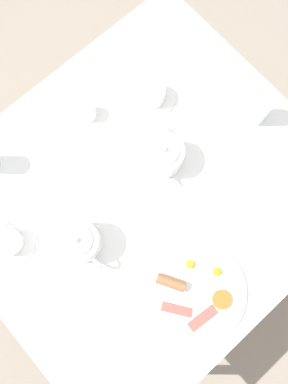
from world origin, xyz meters
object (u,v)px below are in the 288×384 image
(breakfast_plate, at_px, (195,290))
(teapot_far, at_px, (163,155))
(teacup_with_saucer_right, at_px, (8,242))
(napkin_folded, at_px, (239,197))
(fork_spare, at_px, (72,156))
(creamer_jug, at_px, (87,111))
(teapot_near, at_px, (80,242))
(fork_by_plate, at_px, (217,84))
(water_glass_tall, at_px, (259,110))
(teacup_with_saucer_left, at_px, (152,95))
(knife_by_plate, at_px, (168,43))

(breakfast_plate, height_order, teapot_far, teapot_far)
(breakfast_plate, height_order, teacup_with_saucer_right, teacup_with_saucer_right)
(teacup_with_saucer_right, relative_size, napkin_folded, 0.90)
(teacup_with_saucer_right, height_order, fork_spare, teacup_with_saucer_right)
(teapot_far, distance_m, fork_spare, 0.30)
(creamer_jug, bearing_deg, teapot_near, 137.70)
(creamer_jug, height_order, fork_by_plate, creamer_jug)
(water_glass_tall, height_order, napkin_folded, water_glass_tall)
(teacup_with_saucer_left, bearing_deg, fork_spare, 86.34)
(teapot_near, bearing_deg, fork_by_plate, -80.75)
(teapot_near, bearing_deg, creamer_jug, -42.07)
(teapot_near, xyz_separation_m, teapot_far, (0.04, -0.38, 0.00))
(teapot_near, bearing_deg, water_glass_tall, -94.67)
(teapot_far, height_order, water_glass_tall, same)
(teacup_with_saucer_right, distance_m, knife_by_plate, 0.87)
(teacup_with_saucer_left, xyz_separation_m, water_glass_tall, (-0.28, -0.21, 0.03))
(teapot_near, distance_m, teapot_far, 0.38)
(teapot_near, relative_size, fork_by_plate, 1.30)
(teapot_near, xyz_separation_m, knife_by_plate, (0.34, -0.68, -0.05))
(breakfast_plate, xyz_separation_m, creamer_jug, (0.66, -0.13, 0.02))
(knife_by_plate, bearing_deg, teacup_with_saucer_right, 102.62)
(teapot_far, bearing_deg, breakfast_plate, 3.84)
(water_glass_tall, xyz_separation_m, fork_by_plate, (0.17, 0.01, -0.06))
(breakfast_plate, bearing_deg, teacup_with_saucer_right, 34.28)
(teacup_with_saucer_right, distance_m, fork_spare, 0.34)
(teacup_with_saucer_left, height_order, teacup_with_saucer_right, same)
(fork_by_plate, bearing_deg, teacup_with_saucer_left, 61.42)
(creamer_jug, bearing_deg, knife_by_plate, -87.08)
(napkin_folded, bearing_deg, teapot_far, 20.90)
(breakfast_plate, distance_m, creamer_jug, 0.68)
(teapot_near, height_order, teacup_with_saucer_left, teapot_near)
(water_glass_tall, height_order, fork_by_plate, water_glass_tall)
(teacup_with_saucer_right, xyz_separation_m, knife_by_plate, (0.19, -0.85, -0.03))
(breakfast_plate, height_order, teacup_with_saucer_left, teacup_with_saucer_left)
(breakfast_plate, bearing_deg, fork_spare, 0.80)
(teacup_with_saucer_right, relative_size, water_glass_tall, 1.28)
(napkin_folded, xyz_separation_m, knife_by_plate, (0.57, -0.20, -0.00))
(teapot_near, bearing_deg, breakfast_plate, -153.54)
(water_glass_tall, xyz_separation_m, napkin_folded, (-0.16, 0.23, -0.06))
(creamer_jug, xyz_separation_m, fork_spare, (-0.08, 0.13, -0.03))
(napkin_folded, bearing_deg, water_glass_tall, -55.04)
(knife_by_plate, bearing_deg, teapot_near, 116.73)
(teapot_far, xyz_separation_m, fork_spare, (0.21, 0.22, -0.05))
(teapot_near, bearing_deg, teacup_with_saucer_right, 48.07)
(teapot_near, xyz_separation_m, napkin_folded, (-0.22, -0.47, -0.05))
(water_glass_tall, bearing_deg, fork_by_plate, 2.73)
(teapot_far, distance_m, teacup_with_saucer_left, 0.22)
(creamer_jug, height_order, fork_spare, creamer_jug)
(teacup_with_saucer_right, relative_size, fork_spare, 0.98)
(teacup_with_saucer_left, height_order, fork_spare, teacup_with_saucer_left)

